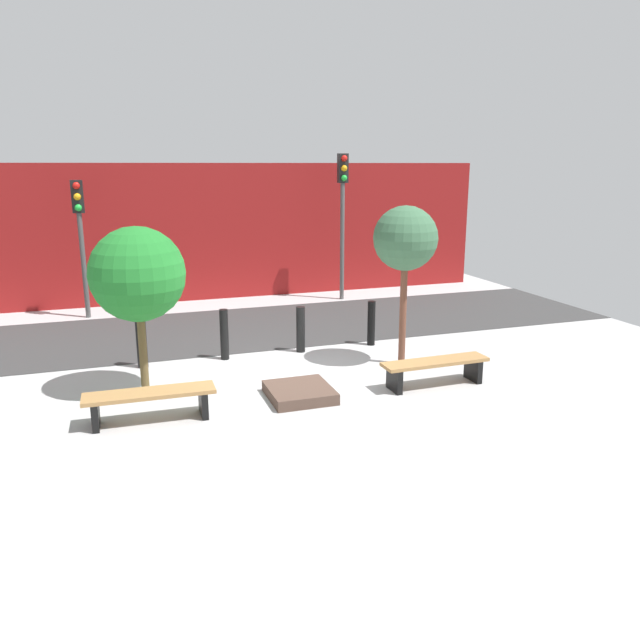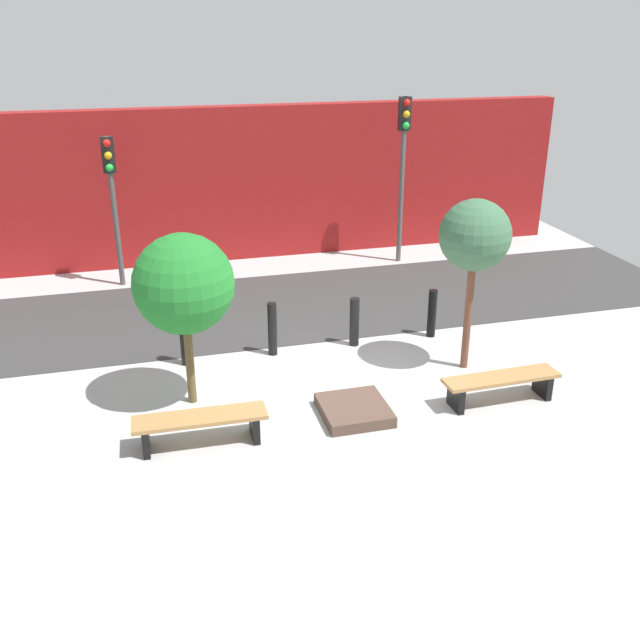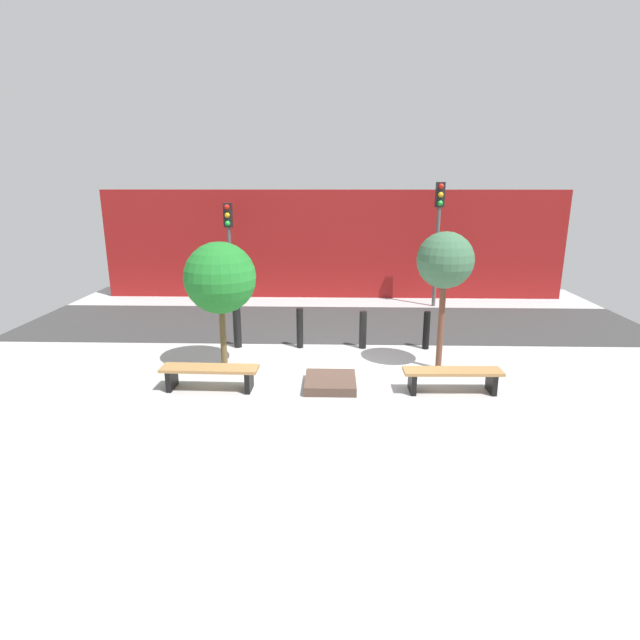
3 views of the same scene
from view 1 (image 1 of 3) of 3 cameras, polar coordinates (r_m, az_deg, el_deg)
ground_plane at (r=11.19m, az=-3.22°, el=-5.52°), size 18.00×18.00×0.00m
road_strip at (r=14.77m, az=-7.25°, el=-0.73°), size 18.00×4.01×0.01m
building_facade at (r=18.03m, az=-9.87°, el=7.95°), size 16.20×0.50×3.78m
bench_left at (r=9.69m, az=-15.27°, el=-7.02°), size 1.93×0.52×0.47m
bench_right at (r=10.99m, az=10.48°, el=-4.25°), size 1.93×0.49×0.46m
planter_bed at (r=10.35m, az=-1.87°, el=-6.64°), size 1.02×1.08×0.18m
tree_behind_left_bench at (r=10.52m, az=-16.35°, el=3.99°), size 1.55×1.55×2.80m
tree_behind_right_bench at (r=11.67m, az=7.81°, el=7.28°), size 1.20×1.20×3.02m
bollard_far_left at (r=12.20m, az=-16.01°, el=-1.87°), size 0.20×0.20×1.03m
bollard_left at (r=12.36m, az=-8.75°, el=-1.32°), size 0.17×0.17×1.01m
bollard_center at (r=12.71m, az=-1.78°, el=-0.87°), size 0.18×0.18×0.94m
bollard_right at (r=13.24m, az=4.71°, el=-0.29°), size 0.16×0.16×0.95m
traffic_light_west at (r=16.37m, az=-21.10°, el=8.23°), size 0.28×0.27×3.38m
traffic_light_mid_west at (r=17.47m, az=2.09°, el=10.83°), size 0.28×0.27×4.03m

